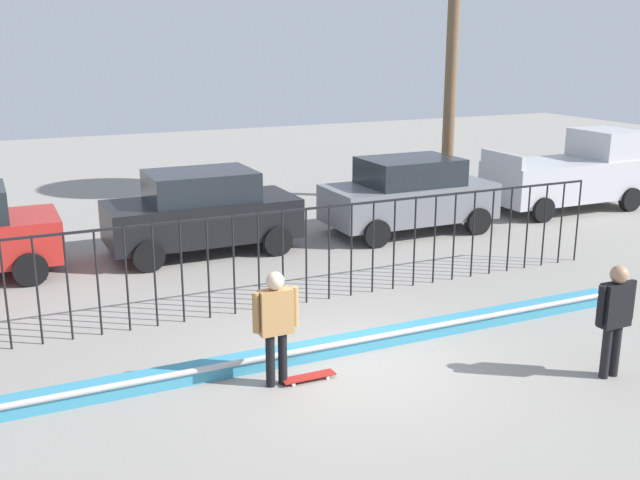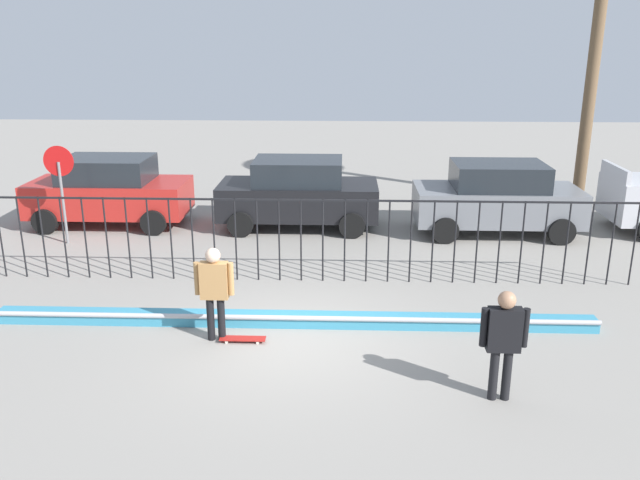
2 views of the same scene
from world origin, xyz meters
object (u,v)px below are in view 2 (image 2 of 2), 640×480
(parked_car_gray, at_px, (497,198))
(camera_operator, at_px, (504,336))
(parked_car_black, at_px, (298,193))
(stop_sign, at_px, (61,181))
(skateboarder, at_px, (214,286))
(parked_car_red, at_px, (109,191))
(skateboard, at_px, (243,339))

(parked_car_gray, bearing_deg, camera_operator, -101.86)
(parked_car_black, relative_size, stop_sign, 1.72)
(skateboarder, bearing_deg, parked_car_black, 51.12)
(camera_operator, distance_m, parked_car_red, 12.51)
(camera_operator, xyz_separation_m, parked_car_gray, (1.75, 8.46, -0.04))
(skateboard, bearing_deg, parked_car_gray, 29.09)
(skateboard, xyz_separation_m, parked_car_gray, (5.78, 6.75, 0.91))
(parked_car_gray, distance_m, stop_sign, 11.19)
(camera_operator, relative_size, stop_sign, 0.68)
(camera_operator, xyz_separation_m, parked_car_black, (-3.55, 8.82, -0.04))
(parked_car_gray, bearing_deg, skateboarder, -133.29)
(camera_operator, distance_m, parked_car_gray, 8.64)
(skateboarder, bearing_deg, stop_sign, 100.95)
(camera_operator, bearing_deg, parked_car_black, -50.86)
(camera_operator, height_order, stop_sign, stop_sign)
(parked_car_gray, relative_size, stop_sign, 1.72)
(skateboard, distance_m, parked_car_gray, 8.93)
(parked_car_black, height_order, parked_car_gray, same)
(skateboarder, xyz_separation_m, parked_car_red, (-4.30, 7.10, -0.04))
(parked_car_black, distance_m, stop_sign, 6.07)
(camera_operator, distance_m, stop_sign, 11.79)
(parked_car_red, xyz_separation_m, parked_car_gray, (10.55, -0.43, 0.00))
(skateboarder, xyz_separation_m, parked_car_black, (0.95, 7.03, -0.04))
(skateboarder, xyz_separation_m, stop_sign, (-4.85, 5.37, 0.60))
(skateboard, relative_size, parked_car_red, 0.19)
(parked_car_red, bearing_deg, parked_car_black, 0.45)
(skateboard, xyz_separation_m, stop_sign, (-5.32, 5.44, 1.56))
(skateboarder, height_order, parked_car_black, parked_car_black)
(skateboarder, height_order, skateboard, skateboarder)
(camera_operator, height_order, parked_car_gray, parked_car_gray)
(stop_sign, bearing_deg, parked_car_red, 72.45)
(camera_operator, bearing_deg, stop_sign, -20.18)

